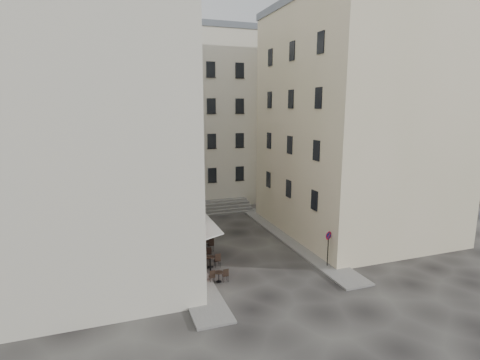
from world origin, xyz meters
name	(u,v)px	position (x,y,z in m)	size (l,w,h in m)	color
ground	(252,260)	(0.00, 0.00, 0.00)	(90.00, 90.00, 0.00)	black
sidewalk_left	(177,247)	(-4.50, 4.00, 0.06)	(2.00, 22.00, 0.12)	slate
sidewalk_right	(291,238)	(4.50, 3.00, 0.06)	(2.00, 18.00, 0.12)	slate
building_left	(79,109)	(-10.50, 3.00, 10.31)	(12.20, 16.20, 20.60)	beige
building_right	(356,121)	(10.50, 3.50, 9.31)	(12.20, 14.20, 18.60)	beige
building_back	(182,117)	(-1.00, 19.00, 9.31)	(18.20, 10.20, 18.60)	beige
cafe_storefront	(187,236)	(-4.32, 1.00, 1.88)	(1.74, 7.30, 3.50)	#470A0C
stone_steps	(207,209)	(0.00, 12.57, 0.40)	(9.00, 3.15, 0.80)	#63615E
bollard_near	(210,265)	(-3.25, -1.00, 0.53)	(0.12, 0.12, 0.98)	black
bollard_mid	(198,246)	(-3.25, 2.50, 0.53)	(0.12, 0.12, 0.98)	black
bollard_far	(188,231)	(-3.25, 6.00, 0.53)	(0.12, 0.12, 0.98)	black
no_parking_sign	(328,242)	(4.26, -2.77, 1.76)	(0.54, 0.22, 2.48)	black
bistro_table_a	(219,276)	(-3.12, -2.46, 0.42)	(1.16, 0.54, 0.82)	black
bistro_table_b	(210,261)	(-3.07, -0.27, 0.48)	(1.35, 0.63, 0.95)	black
bistro_table_c	(202,254)	(-3.27, 1.16, 0.45)	(1.25, 0.59, 0.88)	black
bistro_table_d	(204,245)	(-2.78, 2.55, 0.50)	(1.40, 0.66, 0.98)	black
bistro_table_e	(190,238)	(-3.36, 4.58, 0.41)	(1.14, 0.53, 0.80)	black
pedestrian	(204,234)	(-2.44, 3.81, 0.93)	(0.68, 0.44, 1.86)	black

